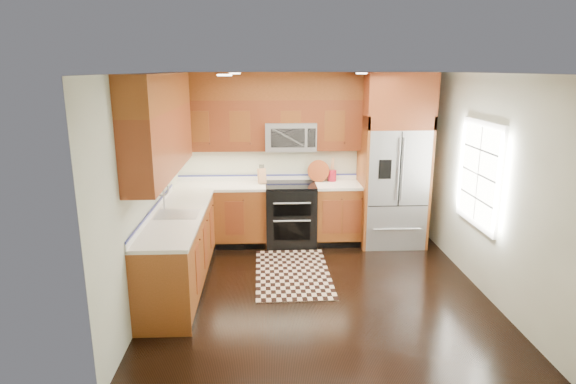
{
  "coord_description": "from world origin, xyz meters",
  "views": [
    {
      "loc": [
        -0.63,
        -5.42,
        2.65
      ],
      "look_at": [
        -0.34,
        0.6,
        1.1
      ],
      "focal_mm": 30.0,
      "sensor_mm": 36.0,
      "label": 1
    }
  ],
  "objects_px": {
    "knife_block": "(262,176)",
    "utensil_crock": "(332,173)",
    "refrigerator": "(394,161)",
    "range": "(291,214)",
    "rug": "(293,273)"
  },
  "relations": [
    {
      "from": "range",
      "to": "knife_block",
      "type": "xyz_separation_m",
      "value": [
        -0.44,
        0.11,
        0.59
      ]
    },
    {
      "from": "range",
      "to": "knife_block",
      "type": "distance_m",
      "value": 0.74
    },
    {
      "from": "refrigerator",
      "to": "knife_block",
      "type": "bearing_deg",
      "value": 175.67
    },
    {
      "from": "range",
      "to": "rug",
      "type": "height_order",
      "value": "range"
    },
    {
      "from": "range",
      "to": "refrigerator",
      "type": "bearing_deg",
      "value": -1.4
    },
    {
      "from": "knife_block",
      "to": "utensil_crock",
      "type": "distance_m",
      "value": 1.1
    },
    {
      "from": "range",
      "to": "rug",
      "type": "distance_m",
      "value": 1.25
    },
    {
      "from": "range",
      "to": "refrigerator",
      "type": "relative_size",
      "value": 0.36
    },
    {
      "from": "range",
      "to": "knife_block",
      "type": "height_order",
      "value": "knife_block"
    },
    {
      "from": "rug",
      "to": "knife_block",
      "type": "relative_size",
      "value": 5.55
    },
    {
      "from": "refrigerator",
      "to": "utensil_crock",
      "type": "height_order",
      "value": "refrigerator"
    },
    {
      "from": "refrigerator",
      "to": "utensil_crock",
      "type": "bearing_deg",
      "value": 164.56
    },
    {
      "from": "range",
      "to": "rug",
      "type": "bearing_deg",
      "value": -91.74
    },
    {
      "from": "refrigerator",
      "to": "knife_block",
      "type": "height_order",
      "value": "refrigerator"
    },
    {
      "from": "refrigerator",
      "to": "rug",
      "type": "distance_m",
      "value": 2.34
    }
  ]
}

